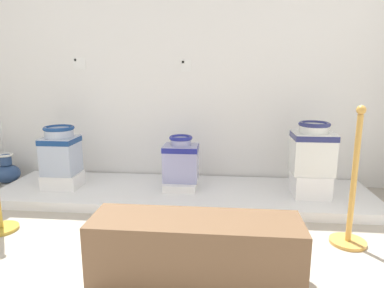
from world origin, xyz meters
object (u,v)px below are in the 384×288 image
Objects in this scene: plinth_block_leftmost at (63,180)px; plinth_block_rightmost at (181,184)px; stanchion_post_near_right at (351,205)px; antique_toilet_pale_glazed at (313,148)px; plinth_block_pale_glazed at (310,184)px; museum_bench at (195,251)px; antique_toilet_leftmost at (60,149)px; decorative_vase_companion at (7,172)px; info_placard_first at (79,63)px; antique_toilet_rightmost at (181,158)px; info_placard_second at (186,66)px.

plinth_block_leftmost reaches higher than plinth_block_rightmost.
plinth_block_rightmost is at bearing 147.18° from stanchion_post_near_right.
plinth_block_leftmost is at bearing -179.79° from antique_toilet_pale_glazed.
plinth_block_pale_glazed is 1.63m from museum_bench.
antique_toilet_leftmost is at bearing -179.79° from plinth_block_pale_glazed.
info_placard_first is at bearing 21.22° from decorative_vase_companion.
antique_toilet_rightmost is at bearing 5.42° from plinth_block_leftmost.
decorative_vase_companion is at bearing 162.34° from plinth_block_leftmost.
plinth_block_leftmost is 2.60m from stanchion_post_near_right.
antique_toilet_pale_glazed is 3.17m from decorative_vase_companion.
stanchion_post_near_right is at bearing -82.25° from antique_toilet_pale_glazed.
info_placard_first is at bearing 88.29° from plinth_block_leftmost.
plinth_block_leftmost is 1.71m from info_placard_second.
stanchion_post_near_right is (1.32, -0.85, 0.17)m from plinth_block_rightmost.
plinth_block_pale_glazed reaches higher than plinth_block_leftmost.
info_placard_first is 2.58m from museum_bench.
plinth_block_leftmost is 0.77× the size of antique_toilet_rightmost.
antique_toilet_rightmost reaches higher than plinth_block_leftmost.
antique_toilet_rightmost is (-0.00, -0.00, 0.26)m from plinth_block_rightmost.
info_placard_second is (-1.21, 0.53, 1.08)m from plinth_block_pale_glazed.
stanchion_post_near_right reaches higher than decorative_vase_companion.
antique_toilet_pale_glazed is 3.81× the size of info_placard_second.
plinth_block_leftmost is 0.73× the size of antique_toilet_pale_glazed.
info_placard_second is at bearing -0.00° from info_placard_first.
info_placard_second is 2.25m from decorative_vase_companion.
info_placard_second is at bearing 156.56° from antique_toilet_pale_glazed.
info_placard_second reaches higher than plinth_block_rightmost.
antique_toilet_rightmost is 0.45× the size of stanchion_post_near_right.
decorative_vase_companion is 0.29× the size of museum_bench.
antique_toilet_leftmost is at bearing -91.71° from info_placard_first.
antique_toilet_rightmost reaches higher than plinth_block_rightmost.
plinth_block_pale_glazed is 1.71m from info_placard_second.
museum_bench is (0.26, -1.85, -1.08)m from info_placard_second.
antique_toilet_rightmost is 0.95× the size of antique_toilet_pale_glazed.
antique_toilet_pale_glazed reaches higher than museum_bench.
plinth_block_rightmost is 0.26m from antique_toilet_rightmost.
plinth_block_pale_glazed is at bearing 54.22° from museum_bench.
stanchion_post_near_right is at bearing -16.58° from plinth_block_leftmost.
info_placard_second is 0.35× the size of decorative_vase_companion.
plinth_block_rightmost is 1.23m from info_placard_second.
antique_toilet_rightmost is at bearing 175.22° from plinth_block_pale_glazed.
museum_bench is (-0.95, -1.32, -0.34)m from antique_toilet_pale_glazed.
info_placard_second is 2.08m from stanchion_post_near_right.
antique_toilet_leftmost reaches higher than plinth_block_rightmost.
antique_toilet_leftmost is 0.99× the size of antique_toilet_pale_glazed.
plinth_block_pale_glazed is 0.97× the size of decorative_vase_companion.
info_placard_first reaches higher than plinth_block_leftmost.
stanchion_post_near_right is (2.47, -1.28, -1.00)m from info_placard_first.
info_placard_second is at bearing 98.05° from museum_bench.
antique_toilet_pale_glazed is (2.39, 0.01, 0.06)m from antique_toilet_leftmost.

